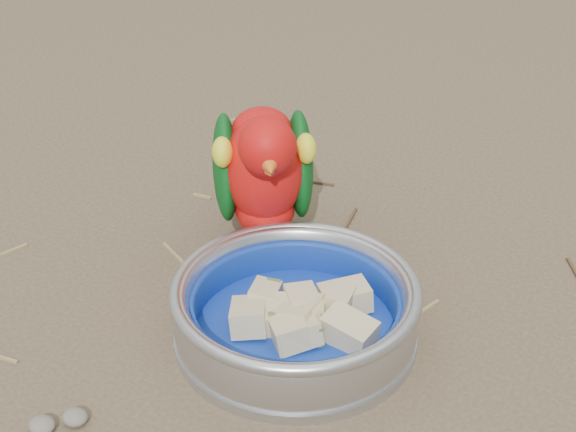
% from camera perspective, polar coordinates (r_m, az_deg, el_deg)
% --- Properties ---
extents(ground, '(60.00, 60.00, 0.00)m').
position_cam_1_polar(ground, '(0.83, -0.93, -7.84)').
color(ground, brown).
extents(food_bowl, '(0.22, 0.22, 0.02)m').
position_cam_1_polar(food_bowl, '(0.82, 0.48, -7.55)').
color(food_bowl, '#B2B2BA').
rests_on(food_bowl, ground).
extents(bowl_wall, '(0.22, 0.22, 0.04)m').
position_cam_1_polar(bowl_wall, '(0.81, 0.49, -5.88)').
color(bowl_wall, '#B2B2BA').
rests_on(bowl_wall, food_bowl).
extents(fruit_wedges, '(0.13, 0.13, 0.03)m').
position_cam_1_polar(fruit_wedges, '(0.81, 0.49, -6.28)').
color(fruit_wedges, '#D0BB8C').
rests_on(fruit_wedges, food_bowl).
extents(lory_parrot, '(0.20, 0.24, 0.18)m').
position_cam_1_polar(lory_parrot, '(0.90, -1.56, 2.22)').
color(lory_parrot, red).
rests_on(lory_parrot, ground).
extents(ground_debris, '(0.90, 0.80, 0.01)m').
position_cam_1_polar(ground_debris, '(0.88, -1.30, -4.92)').
color(ground_debris, '#987F50').
rests_on(ground_debris, ground).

